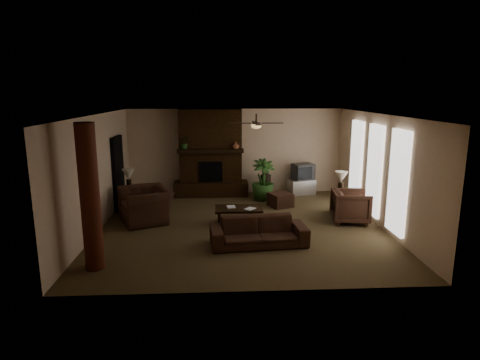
{
  "coord_description": "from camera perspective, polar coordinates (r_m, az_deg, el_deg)",
  "views": [
    {
      "loc": [
        -0.56,
        -9.84,
        3.33
      ],
      "look_at": [
        0.0,
        0.4,
        1.1
      ],
      "focal_mm": 30.39,
      "sensor_mm": 36.0,
      "label": 1
    }
  ],
  "objects": [
    {
      "name": "floor_plant",
      "position": [
        12.74,
        3.23,
        -1.22
      ],
      "size": [
        1.05,
        1.44,
        0.72
      ],
      "primitive_type": "imported",
      "rotation": [
        0.0,
        0.0,
        0.28
      ],
      "color": "#2E5522",
      "rests_on": "ground"
    },
    {
      "name": "tv_stand",
      "position": [
        13.63,
        8.59,
        -0.94
      ],
      "size": [
        0.95,
        0.71,
        0.5
      ],
      "primitive_type": "cube",
      "rotation": [
        0.0,
        0.0,
        0.27
      ],
      "color": "silver",
      "rests_on": "ground"
    },
    {
      "name": "book_a",
      "position": [
        10.37,
        -1.85,
        -3.14
      ],
      "size": [
        0.22,
        0.05,
        0.29
      ],
      "primitive_type": "imported",
      "rotation": [
        0.0,
        0.0,
        0.09
      ],
      "color": "#999999",
      "rests_on": "coffee_table"
    },
    {
      "name": "ottoman",
      "position": [
        12.1,
        5.69,
        -2.79
      ],
      "size": [
        0.79,
        0.79,
        0.4
      ],
      "primitive_type": "cube",
      "rotation": [
        0.0,
        0.0,
        0.42
      ],
      "color": "#40271B",
      "rests_on": "ground"
    },
    {
      "name": "armchair_left",
      "position": [
        10.87,
        -13.14,
        -2.67
      ],
      "size": [
        1.35,
        1.59,
        1.18
      ],
      "primitive_type": "imported",
      "rotation": [
        0.0,
        0.0,
        -1.15
      ],
      "color": "#40271B",
      "rests_on": "ground"
    },
    {
      "name": "log_column",
      "position": [
        8.05,
        -20.32,
        -2.38
      ],
      "size": [
        0.36,
        0.36,
        2.8
      ],
      "primitive_type": "cylinder",
      "color": "#5D2717",
      "rests_on": "ground"
    },
    {
      "name": "windows",
      "position": [
        10.99,
        18.33,
        1.26
      ],
      "size": [
        0.08,
        3.65,
        2.35
      ],
      "color": "white",
      "rests_on": "ground"
    },
    {
      "name": "armchair_right",
      "position": [
        10.93,
        15.31,
        -3.4
      ],
      "size": [
        0.95,
        1.0,
        0.92
      ],
      "primitive_type": "imported",
      "rotation": [
        0.0,
        0.0,
        1.44
      ],
      "color": "#40271B",
      "rests_on": "ground"
    },
    {
      "name": "tv",
      "position": [
        13.52,
        8.85,
        1.16
      ],
      "size": [
        0.77,
        0.7,
        0.52
      ],
      "color": "#3C3C3F",
      "rests_on": "tv_stand"
    },
    {
      "name": "side_table_right",
      "position": [
        11.7,
        13.85,
        -3.24
      ],
      "size": [
        0.57,
        0.57,
        0.55
      ],
      "primitive_type": "cube",
      "rotation": [
        0.0,
        0.0,
        -0.16
      ],
      "color": "black",
      "rests_on": "ground"
    },
    {
      "name": "fireplace",
      "position": [
        13.24,
        -4.13,
        2.78
      ],
      "size": [
        2.4,
        0.7,
        2.8
      ],
      "color": "#412711",
      "rests_on": "ground"
    },
    {
      "name": "floor_vase",
      "position": [
        13.23,
        3.62,
        -0.42
      ],
      "size": [
        0.34,
        0.34,
        0.77
      ],
      "color": "black",
      "rests_on": "ground"
    },
    {
      "name": "sofa",
      "position": [
        9.01,
        2.64,
        -6.62
      ],
      "size": [
        2.17,
        0.81,
        0.83
      ],
      "primitive_type": "imported",
      "rotation": [
        0.0,
        0.0,
        0.09
      ],
      "color": "#40271B",
      "rests_on": "ground"
    },
    {
      "name": "coffee_table",
      "position": [
        10.43,
        -0.2,
        -4.21
      ],
      "size": [
        1.2,
        0.7,
        0.43
      ],
      "color": "black",
      "rests_on": "ground"
    },
    {
      "name": "book_b",
      "position": [
        10.29,
        0.93,
        -3.26
      ],
      "size": [
        0.18,
        0.15,
        0.29
      ],
      "primitive_type": "imported",
      "rotation": [
        0.0,
        0.0,
        -0.68
      ],
      "color": "#999999",
      "rests_on": "coffee_table"
    },
    {
      "name": "mantel_plant",
      "position": [
        13.0,
        -7.79,
        5.05
      ],
      "size": [
        0.49,
        0.51,
        0.33
      ],
      "primitive_type": "imported",
      "rotation": [
        0.0,
        0.0,
        -0.31
      ],
      "color": "#2E5522",
      "rests_on": "fireplace"
    },
    {
      "name": "ceiling_fan",
      "position": [
        10.22,
        2.29,
        7.77
      ],
      "size": [
        1.35,
        1.35,
        0.37
      ],
      "color": "black",
      "rests_on": "ceiling"
    },
    {
      "name": "side_table_left",
      "position": [
        12.09,
        -15.32,
        -2.82
      ],
      "size": [
        0.64,
        0.64,
        0.55
      ],
      "primitive_type": "cube",
      "rotation": [
        0.0,
        0.0,
        -0.35
      ],
      "color": "black",
      "rests_on": "ground"
    },
    {
      "name": "mantel_vase",
      "position": [
        12.9,
        -0.59,
        4.87
      ],
      "size": [
        0.23,
        0.24,
        0.22
      ],
      "primitive_type": "imported",
      "rotation": [
        0.0,
        0.0,
        -0.05
      ],
      "color": "#985A3C",
      "rests_on": "fireplace"
    },
    {
      "name": "room_shell",
      "position": [
        10.04,
        0.12,
        1.19
      ],
      "size": [
        7.0,
        7.0,
        7.0
      ],
      "color": "brown",
      "rests_on": "ground"
    },
    {
      "name": "lamp_left",
      "position": [
        11.91,
        -15.38,
        0.54
      ],
      "size": [
        0.4,
        0.4,
        0.65
      ],
      "color": "black",
      "rests_on": "side_table_left"
    },
    {
      "name": "lamp_right",
      "position": [
        11.47,
        14.02,
        0.18
      ],
      "size": [
        0.4,
        0.4,
        0.65
      ],
      "color": "black",
      "rests_on": "side_table_right"
    },
    {
      "name": "doorway",
      "position": [
        12.2,
        -16.72,
        0.98
      ],
      "size": [
        0.1,
        1.0,
        2.1
      ],
      "primitive_type": "cube",
      "color": "black",
      "rests_on": "ground"
    }
  ]
}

